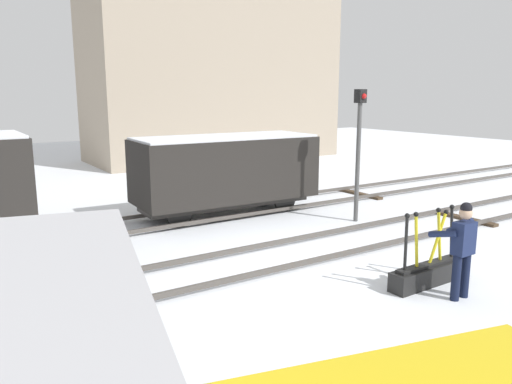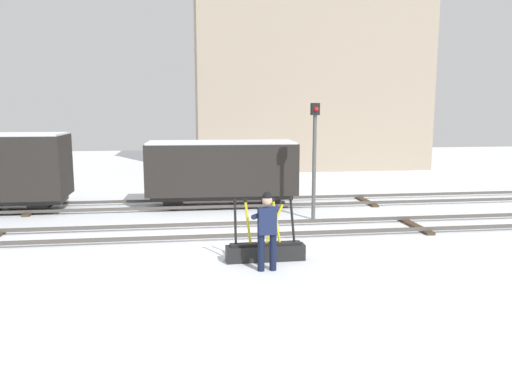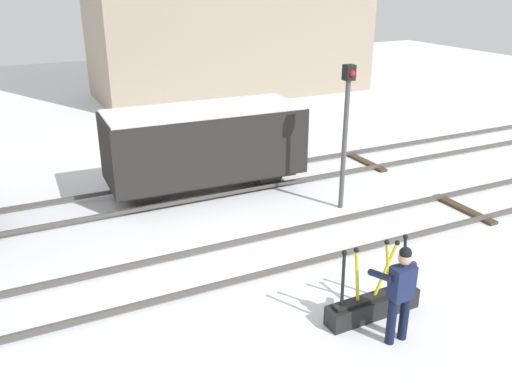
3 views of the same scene
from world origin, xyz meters
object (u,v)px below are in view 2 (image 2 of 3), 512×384
object	(u,v)px
switch_lever_frame	(265,250)
rail_worker	(267,226)
freight_car_near_switch	(222,169)
signal_post	(314,148)

from	to	relation	value
switch_lever_frame	rail_worker	size ratio (longest dim) A/B	1.06
rail_worker	switch_lever_frame	bearing A→B (deg)	82.11
rail_worker	freight_car_near_switch	distance (m)	7.46
rail_worker	freight_car_near_switch	world-z (taller)	freight_car_near_switch
rail_worker	signal_post	size ratio (longest dim) A/B	0.47
switch_lever_frame	freight_car_near_switch	distance (m)	6.84
signal_post	rail_worker	bearing A→B (deg)	-114.99
rail_worker	freight_car_near_switch	size ratio (longest dim) A/B	0.33
switch_lever_frame	signal_post	bearing A→B (deg)	61.15
switch_lever_frame	rail_worker	bearing A→B (deg)	-97.89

